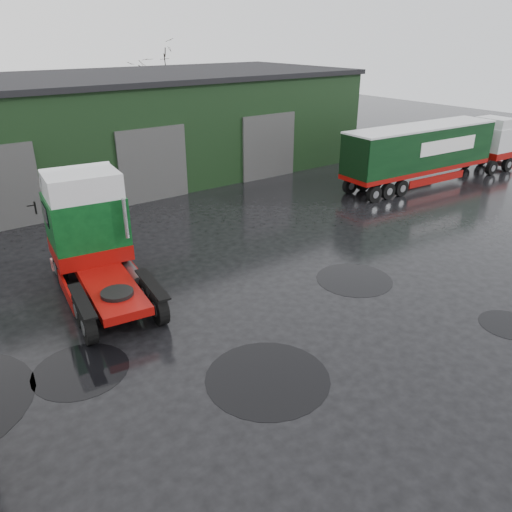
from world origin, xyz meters
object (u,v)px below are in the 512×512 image
at_px(warehouse, 109,128).
at_px(wash_bucket, 128,253).
at_px(tree_back_b, 154,94).
at_px(lorry_right, 419,156).
at_px(hero_tractor, 100,244).

distance_m(warehouse, wash_bucket, 13.43).
relative_size(warehouse, wash_bucket, 118.96).
bearing_deg(warehouse, tree_back_b, 51.34).
bearing_deg(lorry_right, hero_tractor, -79.23).
distance_m(warehouse, hero_tractor, 16.84).
relative_size(lorry_right, wash_bucket, 51.10).
relative_size(wash_bucket, tree_back_b, 0.04).
relative_size(warehouse, tree_back_b, 4.32).
xyz_separation_m(warehouse, lorry_right, (14.15, -12.87, -1.33)).
bearing_deg(tree_back_b, lorry_right, -74.95).
relative_size(hero_tractor, tree_back_b, 0.91).
xyz_separation_m(lorry_right, tree_back_b, (-6.15, 22.87, 1.92)).
bearing_deg(hero_tractor, lorry_right, 14.05).
bearing_deg(warehouse, hero_tractor, -112.75).
height_order(hero_tractor, lorry_right, hero_tractor).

